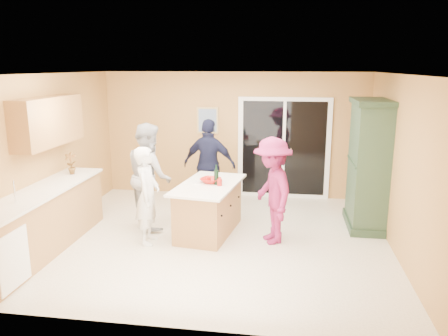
# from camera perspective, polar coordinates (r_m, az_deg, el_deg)

# --- Properties ---
(floor) EXTENTS (5.50, 5.50, 0.00)m
(floor) POSITION_cam_1_polar(r_m,az_deg,el_deg) (7.14, -1.33, -9.16)
(floor) COLOR white
(floor) RESTS_ON ground
(ceiling) EXTENTS (5.50, 5.00, 0.10)m
(ceiling) POSITION_cam_1_polar(r_m,az_deg,el_deg) (6.60, -1.45, 12.19)
(ceiling) COLOR white
(ceiling) RESTS_ON wall_back
(wall_back) EXTENTS (5.50, 0.10, 2.60)m
(wall_back) POSITION_cam_1_polar(r_m,az_deg,el_deg) (9.19, 1.28, 4.34)
(wall_back) COLOR #E5A45E
(wall_back) RESTS_ON ground
(wall_front) EXTENTS (5.50, 0.10, 2.60)m
(wall_front) POSITION_cam_1_polar(r_m,az_deg,el_deg) (4.40, -6.96, -5.72)
(wall_front) COLOR #E5A45E
(wall_front) RESTS_ON ground
(wall_left) EXTENTS (0.10, 5.00, 2.60)m
(wall_left) POSITION_cam_1_polar(r_m,az_deg,el_deg) (7.71, -21.98, 1.64)
(wall_left) COLOR #E5A45E
(wall_left) RESTS_ON ground
(wall_right) EXTENTS (0.10, 5.00, 2.60)m
(wall_right) POSITION_cam_1_polar(r_m,az_deg,el_deg) (6.85, 21.91, 0.30)
(wall_right) COLOR #E5A45E
(wall_right) RESTS_ON ground
(left_cabinet_run) EXTENTS (0.65, 3.05, 1.24)m
(left_cabinet_run) POSITION_cam_1_polar(r_m,az_deg,el_deg) (6.90, -23.56, -7.01)
(left_cabinet_run) COLOR #A3733F
(left_cabinet_run) RESTS_ON floor
(upper_cabinets) EXTENTS (0.35, 1.60, 0.75)m
(upper_cabinets) POSITION_cam_1_polar(r_m,az_deg,el_deg) (7.36, -21.96, 5.69)
(upper_cabinets) COLOR #A3733F
(upper_cabinets) RESTS_ON wall_left
(sliding_door) EXTENTS (1.90, 0.07, 2.10)m
(sliding_door) POSITION_cam_1_polar(r_m,az_deg,el_deg) (9.12, 7.80, 2.57)
(sliding_door) COLOR white
(sliding_door) RESTS_ON floor
(framed_picture) EXTENTS (0.46, 0.04, 0.56)m
(framed_picture) POSITION_cam_1_polar(r_m,az_deg,el_deg) (9.20, -2.15, 6.24)
(framed_picture) COLOR tan
(framed_picture) RESTS_ON wall_back
(kitchen_island) EXTENTS (1.09, 1.71, 0.84)m
(kitchen_island) POSITION_cam_1_polar(r_m,az_deg,el_deg) (7.24, -2.01, -5.49)
(kitchen_island) COLOR #A3733F
(kitchen_island) RESTS_ON floor
(green_hutch) EXTENTS (0.63, 1.19, 2.19)m
(green_hutch) POSITION_cam_1_polar(r_m,az_deg,el_deg) (7.75, 18.35, 0.22)
(green_hutch) COLOR #233825
(green_hutch) RESTS_ON floor
(woman_white) EXTENTS (0.41, 0.59, 1.53)m
(woman_white) POSITION_cam_1_polar(r_m,az_deg,el_deg) (6.84, -9.95, -3.57)
(woman_white) COLOR white
(woman_white) RESTS_ON floor
(woman_grey) EXTENTS (1.04, 1.10, 1.80)m
(woman_grey) POSITION_cam_1_polar(r_m,az_deg,el_deg) (7.51, -9.72, -0.99)
(woman_grey) COLOR #A7A8AA
(woman_grey) RESTS_ON floor
(woman_navy) EXTENTS (1.08, 0.57, 1.75)m
(woman_navy) POSITION_cam_1_polar(r_m,az_deg,el_deg) (8.32, -1.92, 0.42)
(woman_navy) COLOR #171834
(woman_navy) RESTS_ON floor
(woman_magenta) EXTENTS (0.97, 1.23, 1.67)m
(woman_magenta) POSITION_cam_1_polar(r_m,az_deg,el_deg) (6.79, 6.32, -2.97)
(woman_magenta) COLOR maroon
(woman_magenta) RESTS_ON floor
(serving_bowl) EXTENTS (0.41, 0.41, 0.08)m
(serving_bowl) POSITION_cam_1_polar(r_m,az_deg,el_deg) (7.16, -1.77, -1.63)
(serving_bowl) COLOR #A61912
(serving_bowl) RESTS_ON kitchen_island
(tulip_vase) EXTENTS (0.22, 0.16, 0.38)m
(tulip_vase) POSITION_cam_1_polar(r_m,az_deg,el_deg) (7.73, -19.36, 0.62)
(tulip_vase) COLOR #A71610
(tulip_vase) RESTS_ON left_cabinet_run
(tumbler_near) EXTENTS (0.10, 0.10, 0.11)m
(tumbler_near) POSITION_cam_1_polar(r_m,az_deg,el_deg) (6.98, -0.57, -1.88)
(tumbler_near) COLOR #A61912
(tumbler_near) RESTS_ON kitchen_island
(tumbler_far) EXTENTS (0.08, 0.08, 0.10)m
(tumbler_far) POSITION_cam_1_polar(r_m,az_deg,el_deg) (7.14, -2.01, -1.59)
(tumbler_far) COLOR #A61912
(tumbler_far) RESTS_ON kitchen_island
(wine_bottle) EXTENTS (0.07, 0.07, 0.32)m
(wine_bottle) POSITION_cam_1_polar(r_m,az_deg,el_deg) (7.04, -1.01, -1.16)
(wine_bottle) COLOR black
(wine_bottle) RESTS_ON kitchen_island
(white_plate) EXTENTS (0.21, 0.21, 0.01)m
(white_plate) POSITION_cam_1_polar(r_m,az_deg,el_deg) (7.16, -3.28, -1.92)
(white_plate) COLOR silver
(white_plate) RESTS_ON kitchen_island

